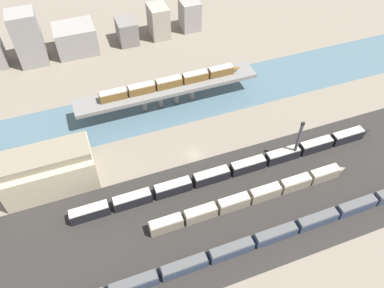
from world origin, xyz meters
name	(u,v)px	position (x,y,z in m)	size (l,w,h in m)	color
ground_plane	(194,155)	(0.00, 0.00, 0.00)	(400.00, 400.00, 0.00)	#756B5B
railbed_yard	(222,212)	(0.00, -24.00, 0.00)	(280.00, 42.00, 0.01)	#282623
river_water	(169,104)	(0.00, 27.84, 0.00)	(320.00, 25.22, 0.01)	#47606B
bridge	(168,89)	(0.00, 27.84, 7.06)	(68.90, 9.27, 8.27)	slate
train_on_bridge	(172,82)	(1.88, 27.84, 9.96)	(54.35, 3.03, 3.45)	brown
train_yard_near	(259,240)	(5.06, -36.99, 1.82)	(110.75, 2.91, 3.70)	#2D384C
train_yard_mid	(253,197)	(9.99, -23.54, 2.01)	(65.28, 3.05, 4.09)	gray
train_yard_far	(234,170)	(9.09, -12.07, 1.98)	(104.57, 3.19, 4.02)	black
warehouse_building	(48,170)	(-45.63, 4.19, 6.61)	(27.41, 14.42, 13.91)	tan
signal_tower	(298,142)	(30.34, -12.99, 8.07)	(1.01, 1.01, 16.49)	#4C4C51
city_block_left	(28,38)	(-45.61, 74.65, 11.44)	(11.10, 10.80, 22.88)	gray
city_block_center	(76,39)	(-26.82, 76.85, 6.06)	(17.31, 14.46, 12.11)	gray
city_block_right	(127,31)	(-4.02, 76.41, 5.35)	(8.44, 11.34, 10.69)	slate
city_block_far_right	(159,21)	(11.15, 76.46, 7.36)	(8.27, 11.25, 14.71)	gray
city_block_tall	(190,15)	(26.92, 77.48, 6.87)	(8.63, 9.25, 13.74)	gray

